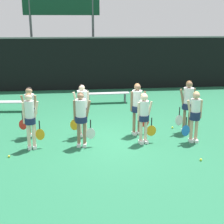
# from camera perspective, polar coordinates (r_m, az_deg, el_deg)

# --- Properties ---
(ground_plane) EXTENTS (140.00, 140.00, 0.00)m
(ground_plane) POSITION_cam_1_polar(r_m,az_deg,el_deg) (10.34, -0.15, -4.99)
(ground_plane) COLOR #216642
(fence_windscreen) EXTENTS (60.00, 0.08, 2.93)m
(fence_windscreen) POSITION_cam_1_polar(r_m,az_deg,el_deg) (17.64, -2.87, 8.87)
(fence_windscreen) COLOR black
(fence_windscreen) RESTS_ON ground_plane
(scoreboard) EXTENTS (4.37, 0.15, 5.35)m
(scoreboard) POSITION_cam_1_polar(r_m,az_deg,el_deg) (19.04, -9.21, 17.62)
(scoreboard) COLOR #515156
(scoreboard) RESTS_ON ground_plane
(bench_courtside) EXTENTS (1.80, 0.50, 0.43)m
(bench_courtside) POSITION_cam_1_polar(r_m,az_deg,el_deg) (14.13, -18.65, 1.60)
(bench_courtside) COLOR #B2B2B7
(bench_courtside) RESTS_ON ground_plane
(bench_far) EXTENTS (2.12, 0.41, 0.48)m
(bench_far) POSITION_cam_1_polar(r_m,az_deg,el_deg) (14.79, -0.93, 3.27)
(bench_far) COLOR #B2B2B7
(bench_far) RESTS_ON ground_plane
(player_0) EXTENTS (0.60, 0.33, 1.72)m
(player_0) POSITION_cam_1_polar(r_m,az_deg,el_deg) (9.61, -14.75, -0.85)
(player_0) COLOR beige
(player_0) RESTS_ON ground_plane
(player_1) EXTENTS (0.65, 0.38, 1.71)m
(player_1) POSITION_cam_1_polar(r_m,az_deg,el_deg) (9.51, -5.64, -0.53)
(player_1) COLOR #8C664C
(player_1) RESTS_ON ground_plane
(player_2) EXTENTS (0.64, 0.34, 1.63)m
(player_2) POSITION_cam_1_polar(r_m,az_deg,el_deg) (9.77, 5.87, -0.35)
(player_2) COLOR beige
(player_2) RESTS_ON ground_plane
(player_3) EXTENTS (0.62, 0.34, 1.66)m
(player_3) POSITION_cam_1_polar(r_m,az_deg,el_deg) (10.17, 14.92, -0.10)
(player_3) COLOR tan
(player_3) RESTS_ON ground_plane
(player_4) EXTENTS (0.64, 0.37, 1.70)m
(player_4) POSITION_cam_1_polar(r_m,az_deg,el_deg) (10.61, -14.77, 0.75)
(player_4) COLOR tan
(player_4) RESTS_ON ground_plane
(player_5) EXTENTS (0.65, 0.38, 1.78)m
(player_5) POSITION_cam_1_polar(r_m,az_deg,el_deg) (10.35, -5.49, 1.10)
(player_5) COLOR beige
(player_5) RESTS_ON ground_plane
(player_6) EXTENTS (0.67, 0.39, 1.78)m
(player_6) POSITION_cam_1_polar(r_m,az_deg,el_deg) (10.50, 4.63, 1.39)
(player_6) COLOR #8C664C
(player_6) RESTS_ON ground_plane
(player_7) EXTENTS (0.67, 0.40, 1.82)m
(player_7) POSITION_cam_1_polar(r_m,az_deg,el_deg) (11.02, 13.71, 1.86)
(player_7) COLOR #8C664C
(player_7) RESTS_ON ground_plane
(tennis_ball_0) EXTENTS (0.07, 0.07, 0.07)m
(tennis_ball_0) POSITION_cam_1_polar(r_m,az_deg,el_deg) (9.47, -18.33, -7.70)
(tennis_ball_0) COLOR #CCE033
(tennis_ball_0) RESTS_ON ground_plane
(tennis_ball_2) EXTENTS (0.07, 0.07, 0.07)m
(tennis_ball_2) POSITION_cam_1_polar(r_m,az_deg,el_deg) (11.55, 10.99, -2.79)
(tennis_ball_2) COLOR #CCE033
(tennis_ball_2) RESTS_ON ground_plane
(tennis_ball_3) EXTENTS (0.07, 0.07, 0.07)m
(tennis_ball_3) POSITION_cam_1_polar(r_m,az_deg,el_deg) (9.14, 15.94, -8.38)
(tennis_ball_3) COLOR #CCE033
(tennis_ball_3) RESTS_ON ground_plane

